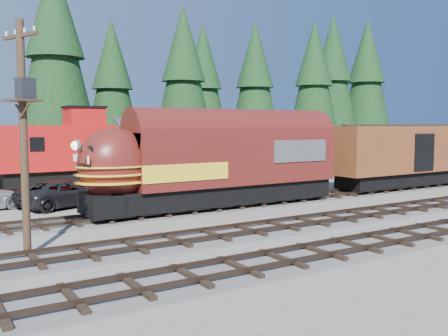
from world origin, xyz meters
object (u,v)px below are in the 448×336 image
depot (216,150)px  boxcar (407,154)px  locomotive (211,165)px  pickup_truck_a (66,193)px  caboose (71,151)px  utility_pole (24,123)px

depot → boxcar: (12.50, -6.50, -0.37)m
locomotive → pickup_truck_a: size_ratio=2.79×
locomotive → caboose: caboose is taller
utility_pole → depot: bearing=15.5°
boxcar → depot: bearing=152.5°
depot → caboose: bearing=137.1°
caboose → pickup_truck_a: caboose is taller
depot → utility_pole: (-14.99, -11.36, 1.83)m
boxcar → utility_pole: (-27.49, -4.87, 2.20)m
locomotive → boxcar: bearing=0.0°
locomotive → caboose: bearing=104.9°
boxcar → caboose: 24.89m
depot → caboose: caboose is taller
depot → boxcar: size_ratio=0.93×
depot → pickup_truck_a: (-10.85, -1.08, -2.18)m
boxcar → caboose: bearing=145.8°
depot → locomotive: size_ratio=0.82×
boxcar → caboose: (-20.58, 14.00, 0.19)m
locomotive → caboose: size_ratio=1.43×
boxcar → caboose: caboose is taller
utility_pole → pickup_truck_a: bearing=46.4°
utility_pole → pickup_truck_a: (4.14, 10.28, -4.02)m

